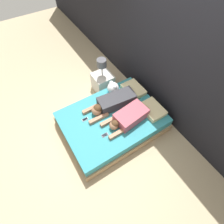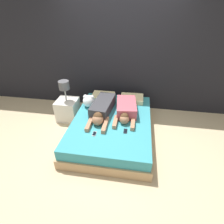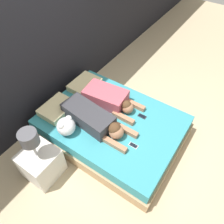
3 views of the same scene
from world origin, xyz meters
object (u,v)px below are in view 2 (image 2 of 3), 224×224
cell_phone_left (94,134)px  nightstand (68,108)px  bed (112,127)px  cell_phone_right (125,131)px  pillow_head_right (132,99)px  person_right (126,109)px  person_left (102,109)px  plush_toy (89,101)px  pillow_head_left (103,96)px

cell_phone_left → nightstand: size_ratio=0.14×
bed → cell_phone_right: size_ratio=16.30×
pillow_head_right → person_right: (-0.08, -0.56, 0.05)m
bed → nightstand: size_ratio=2.25×
bed → cell_phone_left: 0.58m
cell_phone_right → nightstand: (-1.34, 0.74, -0.10)m
person_right → cell_phone_right: bearing=-85.3°
person_left → plush_toy: (-0.32, 0.23, 0.03)m
cell_phone_right → bed: bearing=130.2°
pillow_head_left → pillow_head_right: (0.65, 0.00, 0.00)m
bed → cell_phone_left: cell_phone_left is taller
nightstand → cell_phone_right: bearing=-28.9°
cell_phone_right → nightstand: nightstand is taller
pillow_head_right → plush_toy: 0.96m
person_left → person_right: size_ratio=1.20×
person_right → bed: bearing=-139.5°
nightstand → plush_toy: bearing=-3.1°
plush_toy → nightstand: bearing=176.9°
cell_phone_right → plush_toy: bearing=139.4°
person_right → plush_toy: (-0.79, 0.17, 0.03)m
person_right → plush_toy: plush_toy is taller
person_left → cell_phone_left: 0.64m
pillow_head_left → pillow_head_right: same height
pillow_head_right → cell_phone_right: bearing=-92.0°
pillow_head_right → cell_phone_left: size_ratio=3.98×
person_right → cell_phone_right: 0.56m
bed → pillow_head_right: 0.87m
plush_toy → cell_phone_left: bearing=-69.6°
bed → pillow_head_left: bearing=113.0°
pillow_head_left → cell_phone_right: size_ratio=3.98×
person_right → cell_phone_right: size_ratio=7.53×
plush_toy → pillow_head_right: bearing=24.3°
pillow_head_left → nightstand: 0.83m
nightstand → cell_phone_left: bearing=-47.0°
cell_phone_right → plush_toy: (-0.83, 0.71, 0.13)m
bed → pillow_head_right: size_ratio=4.10×
bed → cell_phone_right: (0.29, -0.34, 0.20)m
cell_phone_left → plush_toy: 0.94m
pillow_head_left → cell_phone_left: (0.10, -1.26, -0.05)m
plush_toy → nightstand: nightstand is taller
pillow_head_right → cell_phone_left: pillow_head_right is taller
pillow_head_right → pillow_head_left: bearing=180.0°
bed → plush_toy: size_ratio=7.59×
person_right → cell_phone_left: 0.85m
person_left → plush_toy: bearing=144.1°
cell_phone_left → plush_toy: plush_toy is taller
pillow_head_right → person_left: person_left is taller
cell_phone_left → nightstand: 1.23m
bed → plush_toy: (-0.55, 0.37, 0.33)m
pillow_head_right → nightstand: nightstand is taller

